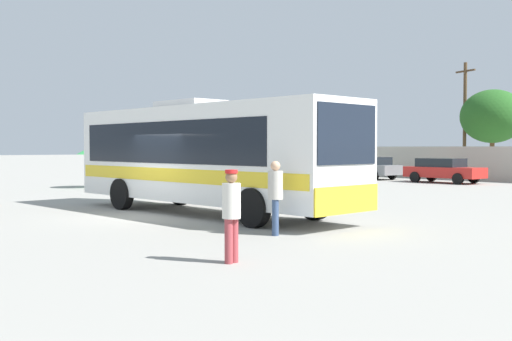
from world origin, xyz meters
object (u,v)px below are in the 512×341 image
Objects in this scene: passenger_waiting_on_apron at (231,210)px; parked_car_leftmost_grey at (368,167)px; parked_car_second_red at (443,170)px; roadside_tree_left at (353,121)px; roadside_tree_midleft at (493,116)px; attendant_by_bus_door at (275,193)px; vendor_umbrella_secondary_green at (178,151)px; coach_bus_white_yellow at (204,153)px; vendor_umbrella_near_gate_green at (99,149)px; utility_pole_near at (465,117)px.

parked_car_leftmost_grey is at bearing 125.39° from passenger_waiting_on_apron.
passenger_waiting_on_apron is at bearing -64.41° from parked_car_second_red.
parked_car_leftmost_grey is 0.80× the size of roadside_tree_left.
roadside_tree_midleft is (12.85, -0.31, -0.09)m from roadside_tree_left.
attendant_by_bus_door is 0.78× the size of vendor_umbrella_secondary_green.
coach_bus_white_yellow is 4.78× the size of vendor_umbrella_near_gate_green.
vendor_umbrella_near_gate_green reaches higher than parked_car_second_red.
roadside_tree_left reaches higher than parked_car_leftmost_grey.
passenger_waiting_on_apron reaches higher than parked_car_second_red.
roadside_tree_midleft is at bearing 110.42° from attendant_by_bus_door.
parked_car_second_red is at bearing -29.72° from roadside_tree_left.
attendant_by_bus_door is 38.36m from roadside_tree_left.
roadside_tree_midleft is (7.62, 25.30, 2.21)m from vendor_umbrella_near_gate_green.
attendant_by_bus_door reaches higher than parked_car_leftmost_grey.
parked_car_second_red is at bearing -80.70° from roadside_tree_midleft.
parked_car_second_red is (-4.73, 20.37, -1.15)m from coach_bus_white_yellow.
coach_bus_white_yellow is 28.84m from roadside_tree_midleft.
roadside_tree_midleft is at bearing 60.21° from parked_car_leftmost_grey.
coach_bus_white_yellow is 2.45× the size of parked_car_second_red.
parked_car_second_red is (2.97, 16.46, -1.15)m from vendor_umbrella_secondary_green.
coach_bus_white_yellow is at bearing 164.09° from attendant_by_bus_door.
roadside_tree_left is (-18.84, 28.43, 2.38)m from coach_bus_white_yellow.
vendor_umbrella_secondary_green is 0.28× the size of utility_pole_near.
roadside_tree_midleft is at bearing 11.63° from utility_pole_near.
vendor_umbrella_secondary_green reaches higher than parked_car_leftmost_grey.
vendor_umbrella_near_gate_green reaches higher than vendor_umbrella_secondary_green.
utility_pole_near is (-3.14, 7.36, 3.43)m from parked_car_second_red.
coach_bus_white_yellow is 28.92m from utility_pole_near.
roadside_tree_left is (-11.15, 24.52, 2.37)m from vendor_umbrella_secondary_green.
vendor_umbrella_near_gate_green is at bearing -78.46° from roadside_tree_left.
passenger_waiting_on_apron is 35.16m from roadside_tree_midleft.
roadside_tree_midleft is (4.44, 7.76, 3.43)m from parked_car_leftmost_grey.
passenger_waiting_on_apron is at bearing -64.97° from utility_pole_near.
passenger_waiting_on_apron is 0.74× the size of vendor_umbrella_secondary_green.
coach_bus_white_yellow is at bearing -62.85° from parked_car_leftmost_grey.
vendor_umbrella_near_gate_green is at bearing 160.93° from passenger_waiting_on_apron.
roadside_tree_left reaches higher than vendor_umbrella_secondary_green.
vendor_umbrella_secondary_green is (-14.81, 8.26, 0.96)m from passenger_waiting_on_apron.
passenger_waiting_on_apron is 16.98m from vendor_umbrella_secondary_green.
parked_car_leftmost_grey is 5.71m from parked_car_second_red.
coach_bus_white_yellow is at bearing -74.17° from utility_pole_near.
attendant_by_bus_door is 19.12m from vendor_umbrella_near_gate_green.
parked_car_second_red is at bearing 114.06° from attendant_by_bus_door.
coach_bus_white_yellow is 6.33× the size of attendant_by_bus_door.
passenger_waiting_on_apron is (7.11, -4.35, -0.95)m from coach_bus_white_yellow.
roadside_tree_midleft reaches higher than roadside_tree_left.
vendor_umbrella_secondary_green reaches higher than parked_car_second_red.
passenger_waiting_on_apron is 0.21× the size of utility_pole_near.
roadside_tree_left is at bearing 136.14° from parked_car_leftmost_grey.
passenger_waiting_on_apron is 0.28× the size of roadside_tree_midleft.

